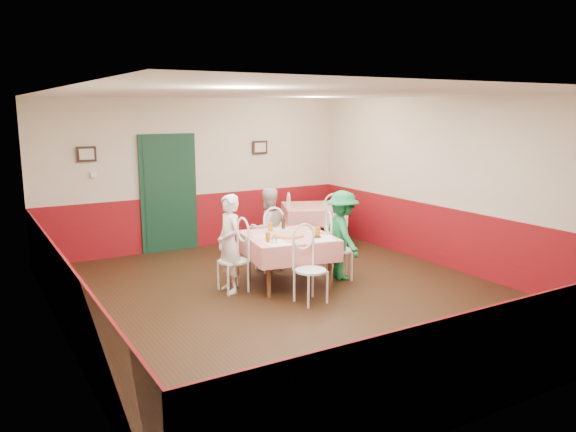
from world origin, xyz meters
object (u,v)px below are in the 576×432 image
second_table (313,225)px  diner_left (229,244)px  diner_far (268,229)px  chair_near (311,271)px  beer_bottle (283,223)px  glass_a (268,237)px  chair_right (339,250)px  chair_second_a (280,225)px  chair_second_b (335,228)px  wallet (316,237)px  diner_right (342,235)px  glass_b (317,232)px  pizza (288,235)px  glass_c (270,227)px  chair_left (233,261)px  chair_far (269,243)px  main_table (288,260)px

second_table → diner_left: diner_left is taller
diner_left → diner_far: size_ratio=1.05×
chair_near → diner_far: 1.76m
beer_bottle → glass_a: bearing=-135.1°
chair_right → diner_left: size_ratio=0.63×
chair_second_a → glass_a: 2.64m
chair_near → chair_second_b: same height
wallet → diner_right: bearing=27.3°
glass_b → chair_second_b: bearing=47.3°
second_table → pizza: pizza is taller
wallet → glass_c: bearing=125.1°
chair_left → chair_right: 1.70m
chair_far → glass_c: size_ratio=6.96×
main_table → chair_far: bearing=80.6°
main_table → chair_second_b: bearing=35.3°
chair_left → beer_bottle: beer_bottle is taller
chair_left → diner_right: diner_right is taller
wallet → chair_far: bearing=105.8°
chair_far → chair_second_a: same height
chair_near → diner_right: 1.26m
wallet → diner_left: (-1.16, 0.49, -0.06)m
glass_a → chair_far: bearing=60.5°
main_table → pizza: size_ratio=2.84×
diner_left → wallet: bearing=68.5°
chair_second_a → wallet: size_ratio=8.18×
chair_far → chair_second_a: 1.42m
glass_a → diner_left: (-0.43, 0.36, -0.12)m
chair_right → diner_far: diner_far is taller
pizza → diner_left: diner_left is taller
main_table → diner_far: bearing=80.6°
glass_a → diner_right: 1.35m
main_table → glass_c: size_ratio=9.43×
chair_right → chair_second_a: bearing=17.4°
second_table → diner_far: size_ratio=0.83×
chair_left → chair_second_a: same height
glass_a → wallet: glass_a is taller
chair_right → diner_left: (-1.73, 0.28, 0.26)m
beer_bottle → wallet: size_ratio=1.86×
beer_bottle → diner_right: bearing=-35.4°
main_table → beer_bottle: 0.64m
glass_b → second_table: bearing=58.2°
chair_near → diner_right: size_ratio=0.65×
glass_c → diner_left: 0.85m
chair_right → chair_far: 1.20m
chair_far → glass_c: bearing=65.6°
second_table → chair_left: bearing=-144.5°
second_table → glass_a: 3.13m
pizza → glass_a: bearing=-159.7°
beer_bottle → wallet: beer_bottle is taller
main_table → chair_left: (-0.84, 0.14, 0.08)m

